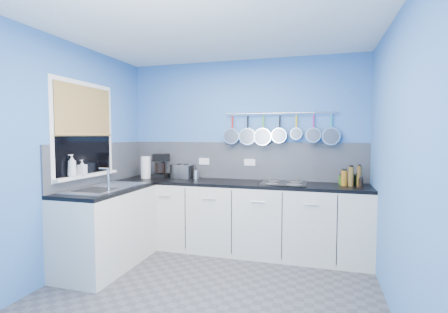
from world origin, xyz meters
The scene contains 42 objects.
floor centered at (0.00, 0.00, -0.01)m, with size 3.20×3.00×0.02m, color #47474C.
ceiling centered at (0.00, 0.00, 2.51)m, with size 3.20×3.00×0.02m, color white.
wall_back centered at (0.00, 1.51, 1.25)m, with size 3.20×0.02×2.50m, color #3F72B9.
wall_front centered at (0.00, -1.51, 1.25)m, with size 3.20×0.02×2.50m, color #3F72B9.
wall_left centered at (-1.61, 0.00, 1.25)m, with size 0.02×3.00×2.50m, color #3F72B9.
wall_right centered at (1.61, 0.00, 1.25)m, with size 0.02×3.00×2.50m, color #3F72B9.
backsplash_back centered at (0.00, 1.49, 1.15)m, with size 3.20×0.02×0.50m, color slate.
backsplash_left centered at (-1.59, 0.60, 1.15)m, with size 0.02×1.80×0.50m, color slate.
cabinet_run_back centered at (0.00, 1.20, 0.43)m, with size 3.20×0.60×0.86m, color beige.
worktop_back centered at (0.00, 1.20, 0.88)m, with size 3.20×0.60×0.04m, color black.
cabinet_run_left centered at (-1.30, 0.30, 0.43)m, with size 0.60×1.20×0.86m, color beige.
worktop_left centered at (-1.30, 0.30, 0.88)m, with size 0.60×1.20×0.04m, color black.
window_frame centered at (-1.58, 0.30, 1.55)m, with size 0.01×1.00×1.10m, color white.
window_glass centered at (-1.57, 0.30, 1.55)m, with size 0.01×0.90×1.00m, color black.
bamboo_blind centered at (-1.56, 0.30, 1.77)m, with size 0.01×0.90×0.55m, color tan.
window_sill centered at (-1.55, 0.30, 1.04)m, with size 0.10×0.98×0.03m, color white.
sink_unit centered at (-1.30, 0.30, 0.90)m, with size 0.50×0.95×0.01m, color silver.
mixer_tap centered at (-1.14, 0.12, 1.03)m, with size 0.12×0.08×0.26m, color silver, non-canonical shape.
socket_left centered at (-0.55, 1.48, 1.13)m, with size 0.15×0.01×0.09m, color white.
socket_right centered at (0.10, 1.48, 1.13)m, with size 0.15×0.01×0.09m, color white.
pot_rail centered at (0.50, 1.45, 1.78)m, with size 0.02×0.02×1.45m, color silver.
soap_bottle_a centered at (-1.53, 0.04, 1.17)m, with size 0.09×0.09×0.24m, color white.
soap_bottle_b centered at (-1.53, 0.19, 1.14)m, with size 0.08×0.08×0.17m, color white.
paper_towel centered at (-1.31, 1.20, 1.05)m, with size 0.13×0.13×0.30m, color white.
coffee_maker centered at (-1.12, 1.27, 1.07)m, with size 0.19×0.21×0.34m, color black, non-canonical shape.
toaster centered at (-0.82, 1.33, 0.99)m, with size 0.29×0.17×0.19m, color silver.
canister centered at (-0.61, 1.31, 0.96)m, with size 0.08×0.08×0.12m, color silver.
hob centered at (0.59, 1.18, 0.91)m, with size 0.55×0.48×0.01m, color black.
pan_0 centered at (-0.13, 1.44, 1.58)m, with size 0.21×0.08×0.40m, color silver, non-canonical shape.
pan_1 centered at (0.08, 1.44, 1.57)m, with size 0.22×0.06×0.41m, color silver, non-canonical shape.
pan_2 centered at (0.29, 1.44, 1.57)m, with size 0.23×0.10×0.42m, color silver, non-canonical shape.
pan_3 centered at (0.50, 1.44, 1.59)m, with size 0.20×0.11×0.39m, color silver, non-canonical shape.
pan_4 centered at (0.71, 1.44, 1.61)m, with size 0.15×0.07×0.34m, color silver, non-canonical shape.
pan_5 centered at (0.92, 1.44, 1.59)m, with size 0.19×0.11×0.38m, color silver, non-canonical shape.
pan_6 centered at (1.14, 1.44, 1.58)m, with size 0.22×0.07×0.41m, color silver, non-canonical shape.
condiment_0 centered at (1.44, 1.32, 0.96)m, with size 0.05×0.05×0.12m, color #3F721E.
condiment_1 centered at (1.38, 1.32, 0.97)m, with size 0.07×0.07×0.13m, color black.
condiment_2 centered at (1.26, 1.34, 0.95)m, with size 0.06×0.06×0.11m, color #265919.
condiment_3 centered at (1.45, 1.22, 1.02)m, with size 0.05×0.05×0.24m, color brown.
condiment_4 centered at (1.36, 1.22, 1.01)m, with size 0.06×0.06×0.22m, color brown.
condiment_5 centered at (1.29, 1.23, 0.99)m, with size 0.07×0.07×0.18m, color #8C5914.
condiment_6 centered at (1.45, 1.11, 0.95)m, with size 0.05×0.05×0.10m, color black.
Camera 1 is at (0.99, -2.84, 1.49)m, focal length 26.28 mm.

